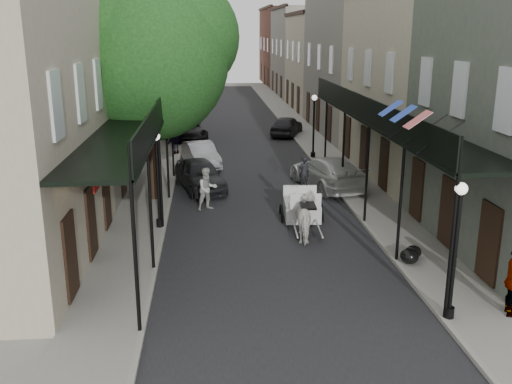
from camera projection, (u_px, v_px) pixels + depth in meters
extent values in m
plane|color=gray|center=(285.00, 294.00, 16.76)|extent=(140.00, 140.00, 0.00)
cube|color=black|center=(243.00, 153.00, 35.93)|extent=(8.00, 90.00, 0.01)
cube|color=gray|center=(163.00, 154.00, 35.51)|extent=(2.20, 90.00, 0.12)
cube|color=gray|center=(321.00, 151.00, 36.32)|extent=(2.20, 90.00, 0.12)
cube|color=#B3A98F|center=(122.00, 61.00, 43.38)|extent=(5.00, 80.00, 10.50)
cube|color=slate|center=(344.00, 60.00, 44.78)|extent=(5.00, 80.00, 10.50)
cube|color=black|center=(134.00, 124.00, 21.97)|extent=(2.20, 18.00, 0.12)
cube|color=black|center=(161.00, 110.00, 21.92)|extent=(0.06, 18.00, 1.00)
cylinder|color=black|center=(135.00, 257.00, 13.94)|extent=(0.10, 0.10, 4.00)
cylinder|color=black|center=(160.00, 177.00, 21.61)|extent=(0.10, 0.10, 4.00)
cylinder|color=black|center=(172.00, 138.00, 29.27)|extent=(0.10, 0.10, 4.00)
cube|color=black|center=(387.00, 120.00, 22.78)|extent=(2.20, 18.00, 0.12)
cube|color=black|center=(362.00, 108.00, 22.56)|extent=(0.06, 18.00, 1.00)
cylinder|color=black|center=(452.00, 247.00, 14.59)|extent=(0.10, 0.10, 4.00)
cylinder|color=black|center=(367.00, 172.00, 22.25)|extent=(0.10, 0.10, 4.00)
cylinder|color=black|center=(326.00, 136.00, 29.92)|extent=(0.10, 0.10, 4.00)
cylinder|color=#382619|center=(153.00, 137.00, 25.17)|extent=(0.44, 0.44, 5.60)
sphere|color=#154217|center=(149.00, 61.00, 24.28)|extent=(6.80, 6.80, 6.80)
sphere|color=#154217|center=(181.00, 37.00, 24.69)|extent=(5.10, 5.10, 5.10)
cylinder|color=#382619|center=(171.00, 104.00, 38.67)|extent=(0.44, 0.44, 5.04)
sphere|color=#154217|center=(170.00, 60.00, 37.87)|extent=(6.00, 6.00, 6.00)
sphere|color=#154217|center=(188.00, 46.00, 38.29)|extent=(4.50, 4.50, 4.50)
cylinder|color=black|center=(449.00, 312.00, 15.10)|extent=(0.28, 0.28, 0.30)
cylinder|color=black|center=(454.00, 258.00, 14.68)|extent=(0.12, 0.12, 3.40)
sphere|color=white|center=(461.00, 189.00, 14.17)|extent=(0.32, 0.32, 0.32)
cylinder|color=black|center=(160.00, 223.00, 22.10)|extent=(0.28, 0.28, 0.30)
cylinder|color=black|center=(158.00, 184.00, 21.68)|extent=(0.12, 0.12, 3.40)
sphere|color=white|center=(156.00, 136.00, 21.17)|extent=(0.32, 0.32, 0.32)
cylinder|color=black|center=(313.00, 155.00, 34.27)|extent=(0.28, 0.28, 0.30)
cylinder|color=black|center=(314.00, 129.00, 33.85)|extent=(0.12, 0.12, 3.40)
sphere|color=white|center=(315.00, 98.00, 33.34)|extent=(0.32, 0.32, 0.32)
imported|color=silver|center=(308.00, 217.00, 20.99)|extent=(1.00, 2.00, 1.65)
torus|color=black|center=(280.00, 200.00, 23.80)|extent=(0.16, 1.29, 1.29)
torus|color=black|center=(319.00, 200.00, 23.85)|extent=(0.16, 1.29, 1.29)
torus|color=black|center=(288.00, 218.00, 22.55)|extent=(0.11, 0.67, 0.67)
torus|color=black|center=(319.00, 217.00, 22.58)|extent=(0.11, 0.67, 0.67)
cube|color=silver|center=(301.00, 192.00, 23.52)|extent=(1.50, 1.87, 0.70)
cube|color=silver|center=(304.00, 187.00, 22.37)|extent=(1.23, 0.62, 0.12)
cube|color=silver|center=(305.00, 181.00, 22.05)|extent=(1.20, 0.17, 0.50)
imported|color=black|center=(304.00, 171.00, 22.20)|extent=(0.42, 0.29, 1.12)
imported|color=#B9BBB0|center=(207.00, 189.00, 24.39)|extent=(1.11, 1.02, 1.85)
imported|color=gray|center=(175.00, 139.00, 35.05)|extent=(1.33, 1.23, 1.80)
imported|color=black|center=(200.00, 175.00, 27.51)|extent=(2.92, 4.75, 1.51)
imported|color=gray|center=(201.00, 155.00, 32.24)|extent=(2.41, 4.40, 1.37)
imported|color=black|center=(188.00, 130.00, 40.05)|extent=(3.14, 5.47, 1.44)
imported|color=silver|center=(327.00, 173.00, 27.83)|extent=(3.42, 5.71, 1.55)
imported|color=black|center=(287.00, 126.00, 41.76)|extent=(3.15, 4.60, 1.45)
ellipsoid|color=black|center=(409.00, 256.00, 18.57)|extent=(0.60, 0.60, 0.51)
ellipsoid|color=black|center=(413.00, 252.00, 19.04)|extent=(0.53, 0.53, 0.42)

